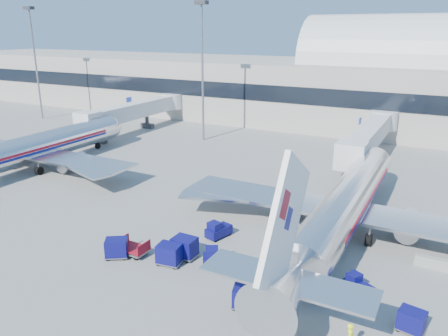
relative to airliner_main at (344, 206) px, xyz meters
The scene contains 18 objects.
ground 11.35m from the airliner_main, 155.75° to the right, with size 260.00×260.00×0.00m, color gray.
terminal 56.80m from the airliner_main, 114.64° to the left, with size 170.00×28.15×21.00m.
airliner_main is the anchor object (origin of this frame).
airliner_mid 42.00m from the airliner_main, behind, with size 32.00×37.26×12.07m.
jetbridge_near 26.43m from the airliner_main, 95.22° to the left, with size 4.40×27.50×6.25m.
jetbridge_mid 51.62m from the airliner_main, 149.36° to the left, with size 4.40×27.50×6.25m.
mast_far_west 75.44m from the airliner_main, 159.99° to the left, with size 2.00×1.20×22.60m.
mast_west 41.12m from the airliner_main, 139.64° to the left, with size 2.00×1.20×22.60m.
barrier_near 8.74m from the airliner_main, 17.39° to the right, with size 3.00×0.55×0.90m, color #9E9E96.
tug_lead 12.99m from the airliner_main, 125.50° to the right, with size 2.88×2.41×1.68m.
tug_right 9.74m from the airliner_main, 69.65° to the right, with size 2.41×1.98×1.41m.
tug_left 11.75m from the airliner_main, 149.63° to the right, with size 1.88×2.73×1.62m.
cart_train_a 14.97m from the airliner_main, 135.61° to the right, with size 2.05×1.58×1.79m.
cart_train_b 16.39m from the airliner_main, 132.99° to the right, with size 2.16×1.76×1.74m.
cart_train_c 20.48m from the airliner_main, 140.15° to the right, with size 2.35×2.22×1.65m.
cart_solo_near 14.76m from the airliner_main, 102.60° to the right, with size 2.04×1.76×1.53m.
cart_solo_far 13.80m from the airliner_main, 58.32° to the right, with size 1.88×1.56×1.48m.
cart_open_red 19.15m from the airliner_main, 140.73° to the right, with size 2.52×1.80×0.67m.
Camera 1 is at (17.63, -33.16, 18.31)m, focal length 35.00 mm.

